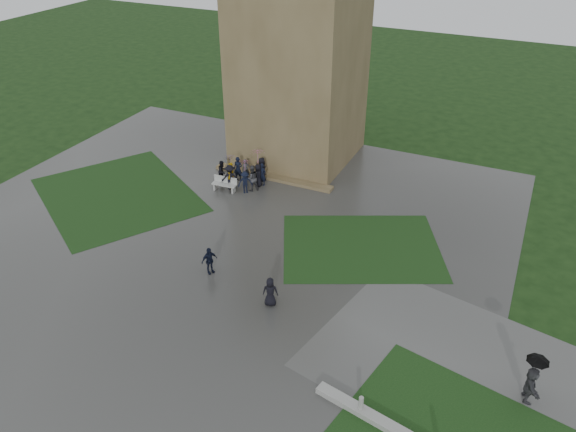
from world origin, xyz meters
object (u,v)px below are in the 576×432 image
at_px(pedestrian_mid, 209,260).
at_px(pedestrian_near, 270,292).
at_px(bench, 225,184).
at_px(pedestrian_path, 532,379).
at_px(tower, 299,37).

bearing_deg(pedestrian_mid, pedestrian_near, -75.19).
bearing_deg(bench, pedestrian_path, -30.83).
relative_size(pedestrian_mid, pedestrian_near, 1.00).
bearing_deg(pedestrian_near, bench, -69.70).
relative_size(tower, pedestrian_near, 11.28).
height_order(tower, pedestrian_near, tower).
height_order(pedestrian_mid, pedestrian_near, pedestrian_near).
relative_size(tower, pedestrian_mid, 11.32).
height_order(bench, pedestrian_mid, pedestrian_mid).
distance_m(tower, pedestrian_mid, 17.91).
bearing_deg(pedestrian_near, tower, -91.04).
bearing_deg(pedestrian_near, pedestrian_mid, -34.17).
xyz_separation_m(tower, pedestrian_mid, (1.84, -15.83, -8.18)).
height_order(tower, pedestrian_mid, tower).
relative_size(pedestrian_near, pedestrian_path, 0.66).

